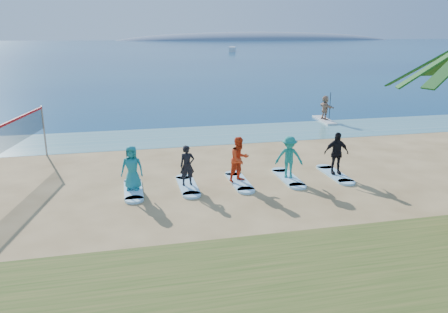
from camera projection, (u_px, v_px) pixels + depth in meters
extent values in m
plane|color=tan|center=(257.00, 198.00, 16.38)|extent=(600.00, 600.00, 0.00)
plane|color=teal|center=(205.00, 135.00, 26.21)|extent=(600.00, 600.00, 0.00)
plane|color=navy|center=(133.00, 48.00, 166.19)|extent=(600.00, 600.00, 0.00)
ellipsoid|color=slate|center=(260.00, 40.00, 317.87)|extent=(220.00, 56.00, 18.00)
cylinder|color=gray|center=(44.00, 131.00, 21.64)|extent=(0.09, 0.09, 2.50)
cube|color=black|center=(1.00, 140.00, 17.13)|extent=(1.76, 8.84, 1.00)
cube|color=silver|center=(324.00, 120.00, 30.39)|extent=(0.92, 3.04, 0.12)
imported|color=tan|center=(325.00, 107.00, 30.15)|extent=(0.68, 1.58, 1.65)
cube|color=silver|center=(232.00, 52.00, 133.97)|extent=(3.37, 5.91, 1.42)
cube|color=#A4E0FF|center=(133.00, 190.00, 17.03)|extent=(0.70, 2.20, 0.09)
imported|color=teal|center=(132.00, 168.00, 16.78)|extent=(0.95, 0.73, 1.73)
cube|color=#A4E0FF|center=(188.00, 186.00, 17.50)|extent=(0.70, 2.20, 0.09)
imported|color=black|center=(187.00, 165.00, 17.26)|extent=(0.62, 0.44, 1.62)
cube|color=#A4E0FF|center=(239.00, 182.00, 17.96)|extent=(0.70, 2.20, 0.09)
imported|color=red|center=(239.00, 159.00, 17.69)|extent=(1.11, 1.01, 1.85)
cube|color=#A4E0FF|center=(288.00, 178.00, 18.42)|extent=(0.70, 2.20, 0.09)
imported|color=#1B8478|center=(289.00, 157.00, 18.17)|extent=(1.29, 0.99, 1.76)
cube|color=#A4E0FF|center=(335.00, 174.00, 18.89)|extent=(0.70, 2.20, 0.09)
imported|color=black|center=(336.00, 153.00, 18.62)|extent=(1.11, 0.57, 1.82)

